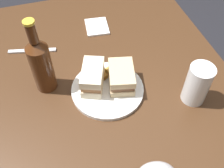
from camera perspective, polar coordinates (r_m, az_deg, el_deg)
The scene contains 11 objects.
dining_table at distance 1.20m, azimuth 0.72°, elevation -12.00°, with size 1.19×0.84×0.73m, color #422816.
plate at distance 0.88m, azimuth -0.96°, elevation -1.23°, with size 0.24×0.24×0.01m, color white.
sandwich_half_left at distance 0.86m, azimuth 2.05°, elevation 1.57°, with size 0.13×0.10×0.06m.
sandwich_half_right at distance 0.86m, azimuth -4.21°, elevation 1.48°, with size 0.14×0.11×0.07m.
potato_wedge_front at distance 0.89m, azimuth -2.41°, elevation 1.37°, with size 0.05×0.02×0.02m, color #B77F33.
potato_wedge_middle at distance 0.90m, azimuth -2.90°, elevation 1.97°, with size 0.05×0.02×0.02m, color #AD702D.
potato_wedge_back at distance 0.91m, azimuth -0.33°, elevation 2.31°, with size 0.05×0.02×0.01m, color gold.
pint_glass at distance 0.86m, azimuth 17.91°, elevation -0.38°, with size 0.08×0.08×0.14m.
cider_bottle at distance 0.85m, azimuth -15.17°, elevation 4.26°, with size 0.07×0.07×0.27m.
napkin at distance 1.12m, azimuth -3.30°, elevation 12.33°, with size 0.11×0.09×0.01m, color white.
fork at distance 1.05m, azimuth -16.93°, elevation 6.92°, with size 0.18×0.02×0.01m, color silver.
Camera 1 is at (-0.53, 0.17, 1.43)m, focal length 42.10 mm.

